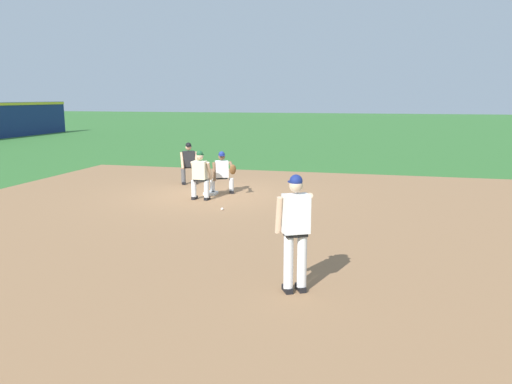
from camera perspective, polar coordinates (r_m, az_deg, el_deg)
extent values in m
plane|color=#336B2D|center=(15.66, -5.19, -0.28)|extent=(160.00, 160.00, 0.00)
cube|color=#936B47|center=(11.73, -1.98, -4.00)|extent=(18.00, 18.00, 0.01)
cube|color=white|center=(15.65, -5.19, -0.12)|extent=(0.38, 0.38, 0.09)
sphere|color=white|center=(13.45, -3.90, -1.95)|extent=(0.07, 0.07, 0.07)
cube|color=black|center=(7.96, 3.60, -11.02)|extent=(0.28, 0.22, 0.09)
cylinder|color=white|center=(7.77, 3.73, -8.01)|extent=(0.15, 0.15, 0.84)
cube|color=black|center=(8.03, 5.12, -10.85)|extent=(0.28, 0.22, 0.09)
cylinder|color=white|center=(7.84, 5.27, -7.86)|extent=(0.15, 0.15, 0.84)
cube|color=black|center=(7.67, 4.55, -4.82)|extent=(0.34, 0.39, 0.06)
cube|color=white|center=(7.59, 4.59, -2.49)|extent=(0.40, 0.47, 0.60)
sphere|color=#DBB28E|center=(7.52, 4.59, 0.73)|extent=(0.21, 0.21, 0.21)
sphere|color=navy|center=(7.51, 4.60, 1.25)|extent=(0.20, 0.20, 0.20)
cube|color=navy|center=(7.60, 4.37, 1.18)|extent=(0.18, 0.20, 0.02)
cylinder|color=#DBB28E|center=(7.59, 2.61, -2.67)|extent=(0.21, 0.17, 0.59)
cylinder|color=#DBB28E|center=(7.93, 5.62, -1.25)|extent=(0.51, 0.33, 0.41)
ellipsoid|color=brown|center=(8.04, 5.39, -2.29)|extent=(0.36, 0.32, 0.34)
cube|color=black|center=(15.77, -2.80, 0.00)|extent=(0.28, 0.21, 0.09)
cylinder|color=white|center=(15.77, -2.83, 0.87)|extent=(0.15, 0.15, 0.40)
cube|color=black|center=(15.70, -4.97, -0.08)|extent=(0.28, 0.21, 0.09)
cylinder|color=white|center=(15.69, -5.00, 0.79)|extent=(0.15, 0.15, 0.40)
cube|color=black|center=(15.69, -3.92, 1.62)|extent=(0.33, 0.39, 0.06)
cube|color=white|center=(15.65, -3.94, 2.63)|extent=(0.39, 0.46, 0.52)
sphere|color=brown|center=(15.58, -3.95, 4.04)|extent=(0.21, 0.21, 0.21)
sphere|color=navy|center=(15.57, -3.95, 4.30)|extent=(0.20, 0.20, 0.20)
cube|color=navy|center=(15.49, -3.90, 4.17)|extent=(0.17, 0.20, 0.02)
cylinder|color=brown|center=(15.26, -2.80, 2.98)|extent=(0.56, 0.33, 0.24)
cylinder|color=brown|center=(15.53, -4.80, 2.33)|extent=(0.25, 0.18, 0.58)
ellipsoid|color=brown|center=(15.06, -2.67, 2.59)|extent=(0.28, 0.27, 0.35)
cube|color=black|center=(14.97, -7.03, -0.66)|extent=(0.26, 0.12, 0.09)
cylinder|color=white|center=(14.88, -7.12, 0.39)|extent=(0.15, 0.15, 0.50)
cube|color=black|center=(14.82, -5.61, -0.74)|extent=(0.26, 0.12, 0.09)
cylinder|color=white|center=(14.73, -5.69, 0.31)|extent=(0.15, 0.15, 0.50)
cube|color=black|center=(14.76, -6.43, 1.38)|extent=(0.21, 0.35, 0.06)
cube|color=beige|center=(14.72, -6.45, 2.50)|extent=(0.25, 0.41, 0.54)
sphere|color=#DBB28E|center=(14.68, -6.45, 4.05)|extent=(0.21, 0.21, 0.21)
sphere|color=#194C28|center=(14.67, -6.46, 4.32)|extent=(0.20, 0.20, 0.20)
cube|color=#194C28|center=(14.76, -6.33, 4.27)|extent=(0.12, 0.17, 0.02)
cylinder|color=#DBB28E|center=(14.95, -7.12, 2.49)|extent=(0.33, 0.10, 0.56)
cylinder|color=#DBB28E|center=(14.76, -5.33, 2.42)|extent=(0.33, 0.10, 0.56)
cube|color=black|center=(17.59, -6.97, 1.06)|extent=(0.28, 0.23, 0.09)
cylinder|color=#515154|center=(17.58, -7.01, 2.00)|extent=(0.15, 0.15, 0.50)
cube|color=black|center=(17.53, -8.26, 0.99)|extent=(0.28, 0.23, 0.09)
cylinder|color=#515154|center=(17.52, -8.30, 1.93)|extent=(0.15, 0.15, 0.50)
cube|color=black|center=(17.51, -7.68, 2.84)|extent=(0.35, 0.39, 0.06)
cube|color=#232326|center=(17.47, -7.70, 3.78)|extent=(0.41, 0.47, 0.54)
sphere|color=tan|center=(17.41, -7.72, 5.08)|extent=(0.21, 0.21, 0.21)
sphere|color=black|center=(17.40, -7.73, 5.31)|extent=(0.20, 0.20, 0.20)
cube|color=black|center=(17.32, -7.68, 5.20)|extent=(0.18, 0.20, 0.02)
cylinder|color=tan|center=(17.37, -6.81, 3.65)|extent=(0.33, 0.24, 0.56)
cylinder|color=tan|center=(17.30, -8.44, 3.58)|extent=(0.33, 0.24, 0.56)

